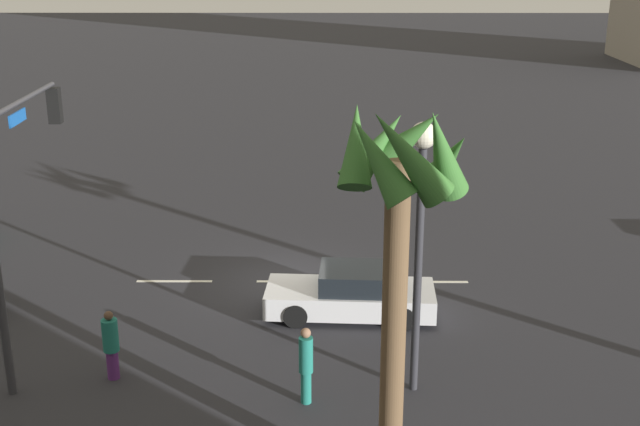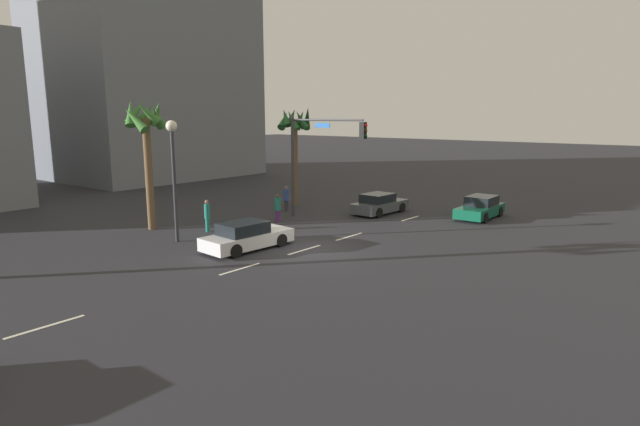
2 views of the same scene
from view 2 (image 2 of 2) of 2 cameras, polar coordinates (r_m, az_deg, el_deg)
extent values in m
plane|color=#28282D|center=(25.14, -1.23, -3.96)|extent=(220.00, 220.00, 0.00)
cube|color=silver|center=(18.24, -28.00, -11.01)|extent=(2.38, 0.14, 0.01)
cube|color=silver|center=(22.12, -8.81, -6.12)|extent=(2.21, 0.14, 0.01)
cube|color=silver|center=(24.90, -1.74, -4.09)|extent=(2.30, 0.14, 0.01)
cube|color=silver|center=(27.63, 3.26, -2.61)|extent=(2.27, 0.14, 0.01)
cube|color=silver|center=(32.90, 9.95, -0.59)|extent=(2.01, 0.14, 0.01)
cube|color=silver|center=(42.69, 17.38, 1.66)|extent=(2.27, 0.14, 0.01)
cube|color=silver|center=(25.24, -7.98, -2.89)|extent=(4.63, 2.04, 0.63)
cube|color=black|center=(24.94, -8.50, -1.67)|extent=(2.26, 1.69, 0.57)
cylinder|color=black|center=(26.78, -6.79, -2.41)|extent=(0.65, 0.25, 0.64)
cylinder|color=black|center=(25.55, -4.32, -3.01)|extent=(0.65, 0.25, 0.64)
cylinder|color=black|center=(25.11, -11.70, -3.45)|extent=(0.65, 0.25, 0.64)
cylinder|color=black|center=(23.79, -9.31, -4.16)|extent=(0.65, 0.25, 0.64)
cube|color=#474C51|center=(34.32, 6.61, 0.75)|extent=(4.31, 1.95, 0.62)
cube|color=black|center=(34.02, 6.39, 1.67)|extent=(2.09, 1.65, 0.55)
cylinder|color=black|center=(35.89, 6.72, 0.94)|extent=(0.65, 0.24, 0.64)
cylinder|color=black|center=(34.95, 8.99, 0.62)|extent=(0.65, 0.24, 0.64)
cylinder|color=black|center=(33.80, 4.14, 0.38)|extent=(0.65, 0.24, 0.64)
cylinder|color=black|center=(32.81, 6.48, 0.03)|extent=(0.65, 0.24, 0.64)
cube|color=#0F5138|center=(34.04, 17.22, 0.26)|extent=(4.32, 1.91, 0.62)
cube|color=black|center=(34.17, 17.43, 1.32)|extent=(2.10, 1.62, 0.60)
cylinder|color=black|center=(32.56, 17.74, -0.50)|extent=(0.65, 0.24, 0.64)
cylinder|color=black|center=(33.15, 15.05, -0.16)|extent=(0.65, 0.24, 0.64)
cylinder|color=black|center=(35.02, 19.25, 0.17)|extent=(0.65, 0.24, 0.64)
cylinder|color=black|center=(35.57, 16.72, 0.47)|extent=(0.65, 0.24, 0.64)
cylinder|color=#38383D|center=(33.04, -3.02, 5.16)|extent=(0.20, 0.20, 6.35)
cylinder|color=#38383D|center=(31.22, 0.66, 10.23)|extent=(0.31, 5.28, 0.12)
cube|color=black|center=(29.71, 4.77, 9.06)|extent=(0.33, 0.33, 0.95)
sphere|color=red|center=(29.61, 5.08, 9.62)|extent=(0.20, 0.20, 0.20)
sphere|color=#392605|center=(29.62, 5.07, 9.04)|extent=(0.20, 0.20, 0.20)
sphere|color=black|center=(29.63, 5.06, 8.46)|extent=(0.20, 0.20, 0.20)
cube|color=#1959B2|center=(31.39, 0.27, 9.65)|extent=(0.08, 1.10, 0.28)
cylinder|color=#2D2D33|center=(27.02, -15.75, 2.70)|extent=(0.18, 0.18, 5.58)
sphere|color=#F2EACC|center=(26.79, -16.09, 9.22)|extent=(0.56, 0.56, 0.56)
cylinder|color=#1E7266|center=(29.30, -12.30, -1.33)|extent=(0.32, 0.32, 0.75)
cylinder|color=#1E7266|center=(29.15, -12.36, 0.19)|extent=(0.43, 0.43, 0.82)
sphere|color=#8C664C|center=(29.06, -12.40, 1.20)|extent=(0.22, 0.22, 0.22)
cylinder|color=#333338|center=(34.99, -3.74, 0.80)|extent=(0.41, 0.41, 0.70)
cylinder|color=#2D478C|center=(34.87, -3.75, 1.99)|extent=(0.54, 0.54, 0.77)
sphere|color=#8C664C|center=(34.80, -3.76, 2.78)|extent=(0.21, 0.21, 0.21)
cylinder|color=#59266B|center=(31.47, -4.69, -0.33)|extent=(0.34, 0.34, 0.71)
cylinder|color=#1E7266|center=(31.34, -4.71, 1.00)|extent=(0.46, 0.46, 0.77)
sphere|color=brown|center=(31.26, -4.72, 1.89)|extent=(0.21, 0.21, 0.21)
cylinder|color=brown|center=(36.92, -2.83, 5.56)|extent=(0.47, 0.47, 6.11)
cone|color=#235628|center=(37.33, -2.23, 10.23)|extent=(0.67, 1.16, 1.48)
cone|color=#235628|center=(37.37, -3.16, 10.50)|extent=(1.17, 1.01, 1.37)
cone|color=#235628|center=(37.04, -3.99, 10.19)|extent=(1.60, 1.09, 1.43)
cone|color=#235628|center=(36.51, -3.82, 10.48)|extent=(0.96, 1.28, 1.39)
cone|color=#235628|center=(36.14, -3.10, 10.22)|extent=(1.01, 1.17, 1.42)
cone|color=#235628|center=(36.30, -2.15, 10.29)|extent=(1.25, 0.64, 1.39)
cone|color=#235628|center=(36.86, -1.43, 10.44)|extent=(1.52, 1.58, 1.75)
cylinder|color=brown|center=(30.44, -18.37, 4.06)|extent=(0.43, 0.43, 6.25)
cone|color=#38702D|center=(30.59, -17.58, 10.46)|extent=(0.64, 1.21, 1.48)
cone|color=#38702D|center=(30.98, -18.76, 10.25)|extent=(1.42, 1.16, 1.48)
cone|color=#38702D|center=(30.93, -19.64, 10.44)|extent=(1.48, 0.64, 1.63)
cone|color=#38702D|center=(30.34, -20.21, 10.32)|extent=(1.17, 1.30, 1.62)
cone|color=#38702D|center=(29.64, -19.75, 9.70)|extent=(1.02, 1.69, 1.51)
cone|color=#38702D|center=(29.63, -18.46, 10.39)|extent=(1.45, 0.96, 1.30)
cone|color=#38702D|center=(29.91, -17.55, 10.10)|extent=(1.47, 1.13, 1.42)
cube|color=slate|center=(58.60, -18.64, 13.95)|extent=(19.26, 16.74, 20.44)
camera|label=1|loc=(41.88, -26.75, 13.80)|focal=44.90mm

